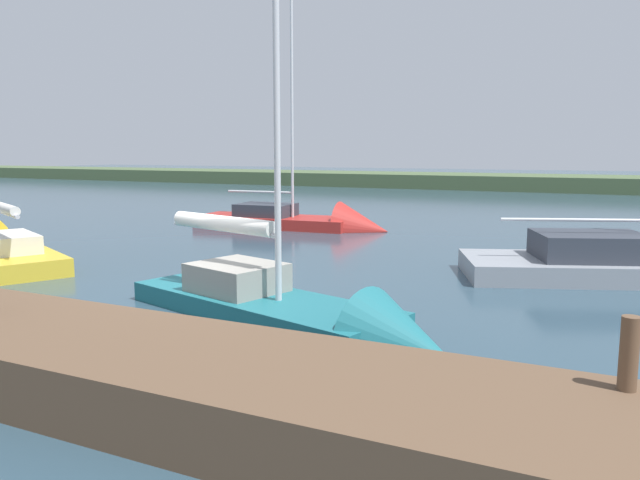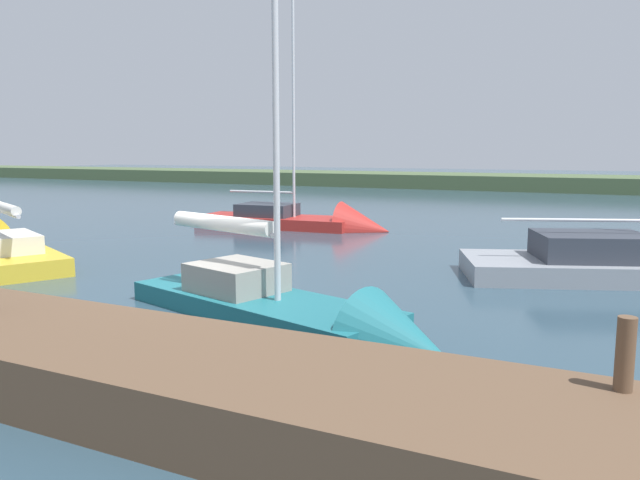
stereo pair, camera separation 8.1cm
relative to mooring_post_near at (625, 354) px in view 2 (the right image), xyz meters
The scene contains 6 objects.
ground_plane 8.50m from the mooring_post_near, 22.75° to the right, with size 200.00×200.00×0.00m, color #2D4756.
far_shoreline 48.15m from the mooring_post_near, 80.72° to the right, with size 180.00×8.00×2.40m, color #4C603D.
dock_pier 7.86m from the mooring_post_near, ahead, with size 22.18×2.57×0.80m, color brown.
mooring_post_near is the anchor object (origin of this frame).
sailboat_outer_mooring 6.16m from the mooring_post_near, 29.79° to the right, with size 7.55×3.78×7.33m.
sailboat_far_left 19.86m from the mooring_post_near, 53.84° to the right, with size 8.54×2.95×10.55m.
Camera 2 is at (-7.60, 10.01, 3.24)m, focal length 34.43 mm.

